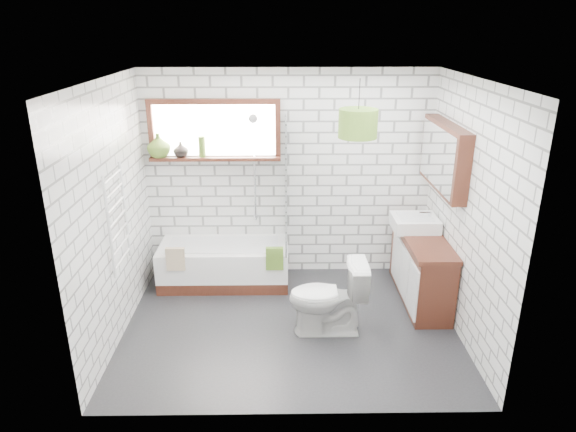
{
  "coord_description": "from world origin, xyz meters",
  "views": [
    {
      "loc": [
        -0.09,
        -4.61,
        2.96
      ],
      "look_at": [
        -0.02,
        0.25,
        1.13
      ],
      "focal_mm": 32.0,
      "sensor_mm": 36.0,
      "label": 1
    }
  ],
  "objects_px": {
    "bathtub": "(224,264)",
    "pendant": "(358,123)",
    "vanity": "(421,267)",
    "toilet": "(328,297)",
    "basin": "(415,223)"
  },
  "relations": [
    {
      "from": "bathtub",
      "to": "toilet",
      "type": "height_order",
      "value": "toilet"
    },
    {
      "from": "basin",
      "to": "toilet",
      "type": "bearing_deg",
      "value": -140.23
    },
    {
      "from": "bathtub",
      "to": "pendant",
      "type": "height_order",
      "value": "pendant"
    },
    {
      "from": "vanity",
      "to": "pendant",
      "type": "height_order",
      "value": "pendant"
    },
    {
      "from": "vanity",
      "to": "pendant",
      "type": "distance_m",
      "value": 1.98
    },
    {
      "from": "toilet",
      "to": "pendant",
      "type": "xyz_separation_m",
      "value": [
        0.25,
        0.17,
        1.71
      ]
    },
    {
      "from": "vanity",
      "to": "basin",
      "type": "relative_size",
      "value": 2.68
    },
    {
      "from": "bathtub",
      "to": "vanity",
      "type": "height_order",
      "value": "vanity"
    },
    {
      "from": "toilet",
      "to": "pendant",
      "type": "relative_size",
      "value": 2.18
    },
    {
      "from": "basin",
      "to": "pendant",
      "type": "distance_m",
      "value": 1.65
    },
    {
      "from": "basin",
      "to": "vanity",
      "type": "bearing_deg",
      "value": -73.59
    },
    {
      "from": "bathtub",
      "to": "basin",
      "type": "distance_m",
      "value": 2.29
    },
    {
      "from": "bathtub",
      "to": "pendant",
      "type": "xyz_separation_m",
      "value": [
        1.39,
        -0.9,
        1.85
      ]
    },
    {
      "from": "vanity",
      "to": "basin",
      "type": "distance_m",
      "value": 0.5
    },
    {
      "from": "vanity",
      "to": "pendant",
      "type": "xyz_separation_m",
      "value": [
        -0.86,
        -0.5,
        1.72
      ]
    }
  ]
}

